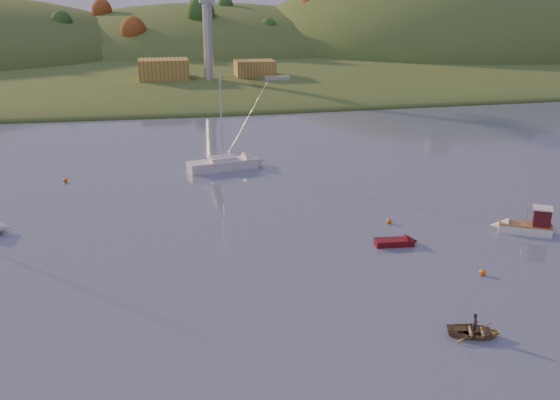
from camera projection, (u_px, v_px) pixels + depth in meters
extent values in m
cube|color=#364D1F|center=(177.00, 50.00, 242.88)|extent=(620.00, 220.00, 1.50)
ellipsoid|color=#364D1F|center=(188.00, 69.00, 182.51)|extent=(640.00, 150.00, 7.00)
ellipsoid|color=#364D1F|center=(208.00, 54.00, 226.22)|extent=(140.00, 120.00, 36.00)
ellipsoid|color=#364D1F|center=(444.00, 54.00, 228.55)|extent=(150.00, 130.00, 60.00)
cube|color=slate|center=(222.00, 85.00, 143.15)|extent=(42.00, 16.00, 2.40)
cube|color=brown|center=(164.00, 70.00, 140.45)|extent=(11.00, 8.00, 4.80)
cube|color=brown|center=(255.00, 69.00, 145.52)|extent=(9.00, 7.00, 4.00)
cylinder|color=#B7B7BC|center=(208.00, 40.00, 137.48)|extent=(2.20, 2.20, 18.00)
cube|color=silver|center=(525.00, 229.00, 58.53)|extent=(4.94, 3.80, 0.85)
cone|color=silver|center=(498.00, 226.00, 59.22)|extent=(2.27, 2.29, 1.70)
cube|color=brown|center=(526.00, 224.00, 58.39)|extent=(4.97, 3.84, 0.11)
cube|color=#491113|center=(542.00, 217.00, 57.74)|extent=(2.01, 1.97, 1.70)
cube|color=silver|center=(543.00, 208.00, 57.46)|extent=(2.27, 2.23, 0.14)
cylinder|color=silver|center=(527.00, 213.00, 58.04)|extent=(0.10, 0.10, 2.26)
cube|color=silver|center=(223.00, 165.00, 79.47)|extent=(9.17, 4.46, 1.21)
cube|color=silver|center=(223.00, 160.00, 79.26)|extent=(3.65, 2.64, 0.77)
cylinder|color=silver|center=(221.00, 117.00, 77.52)|extent=(0.18, 0.18, 11.02)
cylinder|color=silver|center=(223.00, 158.00, 79.18)|extent=(3.47, 0.87, 0.12)
cylinder|color=silver|center=(223.00, 157.00, 79.15)|extent=(3.09, 1.01, 0.36)
imported|color=olive|center=(474.00, 331.00, 40.95)|extent=(4.09, 3.49, 0.72)
imported|color=black|center=(475.00, 327.00, 40.84)|extent=(0.49, 0.60, 1.42)
cube|color=#520B11|center=(393.00, 242.00, 55.73)|extent=(3.46, 1.61, 0.56)
cone|color=#520B11|center=(412.00, 241.00, 55.92)|extent=(1.28, 1.43, 1.34)
cube|color=slate|center=(277.00, 87.00, 141.85)|extent=(13.53, 5.39, 1.71)
cube|color=#B7B7BC|center=(277.00, 81.00, 141.39)|extent=(5.84, 3.12, 2.28)
sphere|color=orange|center=(482.00, 272.00, 49.81)|extent=(0.50, 0.50, 0.50)
sphere|color=orange|center=(389.00, 221.00, 60.95)|extent=(0.50, 0.50, 0.50)
sphere|color=orange|center=(65.00, 180.00, 74.12)|extent=(0.50, 0.50, 0.50)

